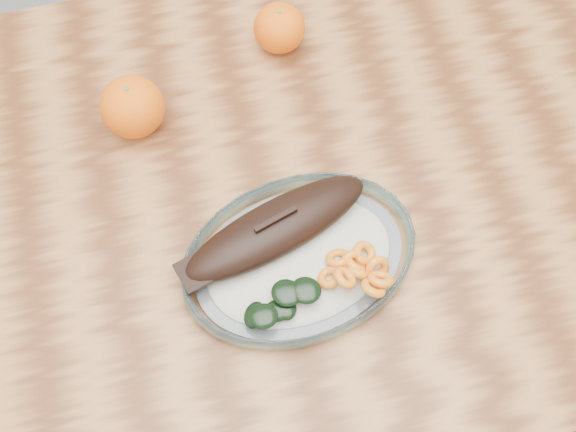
# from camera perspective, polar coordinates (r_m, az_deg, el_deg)

# --- Properties ---
(ground) EXTENTS (3.00, 3.00, 0.00)m
(ground) POSITION_cam_1_polar(r_m,az_deg,el_deg) (1.69, -1.29, -9.70)
(ground) COLOR slate
(ground) RESTS_ON ground
(dining_table) EXTENTS (1.20, 0.80, 0.75)m
(dining_table) POSITION_cam_1_polar(r_m,az_deg,el_deg) (1.08, -1.99, -0.43)
(dining_table) COLOR #592E15
(dining_table) RESTS_ON ground
(plated_meal) EXTENTS (0.62, 0.62, 0.08)m
(plated_meal) POSITION_cam_1_polar(r_m,az_deg,el_deg) (0.93, 0.80, -3.18)
(plated_meal) COLOR white
(plated_meal) RESTS_ON dining_table
(orange_left) EXTENTS (0.09, 0.09, 0.09)m
(orange_left) POSITION_cam_1_polar(r_m,az_deg,el_deg) (1.03, -12.19, 8.43)
(orange_left) COLOR #FF5905
(orange_left) RESTS_ON dining_table
(orange_right) EXTENTS (0.08, 0.08, 0.08)m
(orange_right) POSITION_cam_1_polar(r_m,az_deg,el_deg) (1.09, -0.69, 14.63)
(orange_right) COLOR #FF5905
(orange_right) RESTS_ON dining_table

